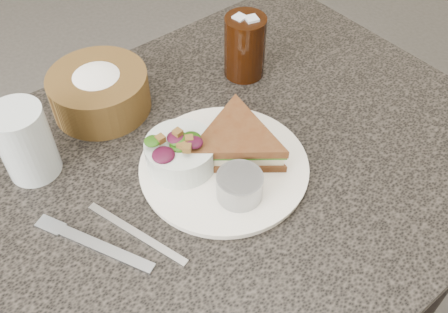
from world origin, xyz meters
TOP-DOWN VIEW (x-y plane):
  - dining_table at (0.00, 0.00)m, footprint 1.00×0.70m
  - dinner_plate at (0.02, -0.01)m, footprint 0.26×0.26m
  - sandwich at (0.06, -0.00)m, footprint 0.25×0.25m
  - salad_bowl at (-0.03, 0.03)m, footprint 0.14×0.14m
  - dressing_ramekin at (0.01, -0.07)m, footprint 0.07×0.07m
  - orange_wedge at (0.02, 0.05)m, footprint 0.08×0.08m
  - fork at (-0.20, -0.02)m, footprint 0.09×0.16m
  - knife at (-0.15, -0.03)m, footprint 0.06×0.17m
  - bread_basket at (-0.05, 0.23)m, footprint 0.21×0.21m
  - cola_glass at (0.21, 0.15)m, footprint 0.10×0.10m
  - water_glass at (-0.20, 0.17)m, footprint 0.09×0.09m

SIDE VIEW (x-z plane):
  - dining_table at x=0.00m, z-range 0.00..0.75m
  - knife at x=-0.15m, z-range 0.75..0.75m
  - fork at x=-0.20m, z-range 0.75..0.75m
  - dinner_plate at x=0.02m, z-range 0.75..0.76m
  - orange_wedge at x=0.02m, z-range 0.76..0.79m
  - dressing_ramekin at x=0.01m, z-range 0.76..0.80m
  - sandwich at x=0.06m, z-range 0.76..0.81m
  - salad_bowl at x=-0.03m, z-range 0.76..0.82m
  - bread_basket at x=-0.05m, z-range 0.75..0.85m
  - water_glass at x=-0.20m, z-range 0.75..0.87m
  - cola_glass at x=0.21m, z-range 0.75..0.88m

